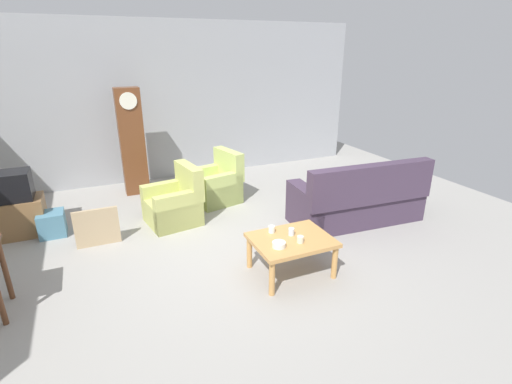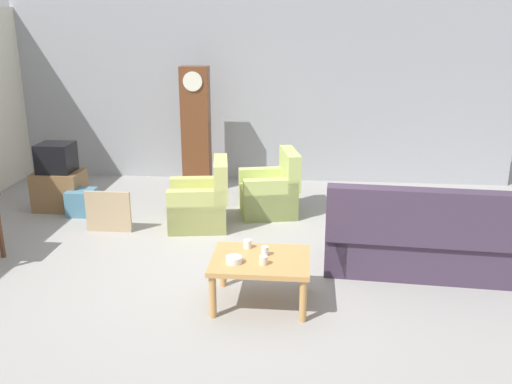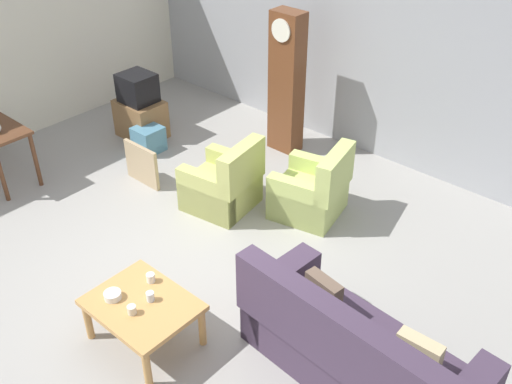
# 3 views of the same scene
# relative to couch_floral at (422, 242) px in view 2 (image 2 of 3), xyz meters

# --- Properties ---
(ground_plane) EXTENTS (10.40, 10.40, 0.00)m
(ground_plane) POSITION_rel_couch_floral_xyz_m (-2.11, 0.01, -0.35)
(ground_plane) COLOR #999691
(garage_door_wall) EXTENTS (8.40, 0.16, 3.20)m
(garage_door_wall) POSITION_rel_couch_floral_xyz_m (-2.11, 3.61, 1.25)
(garage_door_wall) COLOR #9EA0A5
(garage_door_wall) RESTS_ON ground_plane
(couch_floral) EXTENTS (2.15, 1.02, 1.04)m
(couch_floral) POSITION_rel_couch_floral_xyz_m (0.00, 0.00, 0.00)
(couch_floral) COLOR #423347
(couch_floral) RESTS_ON ground_plane
(armchair_olive_near) EXTENTS (0.90, 0.87, 0.92)m
(armchair_olive_near) POSITION_rel_couch_floral_xyz_m (-2.69, 1.17, -0.05)
(armchair_olive_near) COLOR #B7BC66
(armchair_olive_near) RESTS_ON ground_plane
(armchair_olive_far) EXTENTS (0.94, 0.91, 0.92)m
(armchair_olive_far) POSITION_rel_couch_floral_xyz_m (-1.79, 1.77, -0.05)
(armchair_olive_far) COLOR #BACB6E
(armchair_olive_far) RESTS_ON ground_plane
(coffee_table_wood) EXTENTS (0.96, 0.76, 0.48)m
(coffee_table_wood) POSITION_rel_couch_floral_xyz_m (-1.71, -0.89, 0.06)
(coffee_table_wood) COLOR tan
(coffee_table_wood) RESTS_ON ground_plane
(grandfather_clock) EXTENTS (0.44, 0.30, 2.00)m
(grandfather_clock) POSITION_rel_couch_floral_xyz_m (-3.07, 2.83, 0.65)
(grandfather_clock) COLOR brown
(grandfather_clock) RESTS_ON ground_plane
(tv_stand_cabinet) EXTENTS (0.68, 0.52, 0.57)m
(tv_stand_cabinet) POSITION_rel_couch_floral_xyz_m (-4.90, 1.69, -0.07)
(tv_stand_cabinet) COLOR brown
(tv_stand_cabinet) RESTS_ON ground_plane
(tv_crt) EXTENTS (0.48, 0.44, 0.42)m
(tv_crt) POSITION_rel_couch_floral_xyz_m (-4.90, 1.69, 0.43)
(tv_crt) COLOR black
(tv_crt) RESTS_ON tv_stand_cabinet
(framed_picture_leaning) EXTENTS (0.60, 0.05, 0.55)m
(framed_picture_leaning) POSITION_rel_couch_floral_xyz_m (-3.87, 0.86, -0.08)
(framed_picture_leaning) COLOR tan
(framed_picture_leaning) RESTS_ON ground_plane
(storage_box_blue) EXTENTS (0.37, 0.37, 0.37)m
(storage_box_blue) POSITION_rel_couch_floral_xyz_m (-4.49, 1.47, -0.17)
(storage_box_blue) COLOR teal
(storage_box_blue) RESTS_ON ground_plane
(cup_white_porcelain) EXTENTS (0.08, 0.08, 0.09)m
(cup_white_porcelain) POSITION_rel_couch_floral_xyz_m (-1.87, -0.65, 0.17)
(cup_white_porcelain) COLOR white
(cup_white_porcelain) RESTS_ON coffee_table_wood
(cup_blue_rimmed) EXTENTS (0.07, 0.07, 0.09)m
(cup_blue_rimmed) POSITION_rel_couch_floral_xyz_m (-1.68, -0.81, 0.17)
(cup_blue_rimmed) COLOR silver
(cup_blue_rimmed) RESTS_ON coffee_table_wood
(cup_cream_tall) EXTENTS (0.08, 0.08, 0.08)m
(cup_cream_tall) POSITION_rel_couch_floral_xyz_m (-1.67, -1.02, 0.17)
(cup_cream_tall) COLOR beige
(cup_cream_tall) RESTS_ON coffee_table_wood
(bowl_white_stacked) EXTENTS (0.16, 0.16, 0.06)m
(bowl_white_stacked) POSITION_rel_couch_floral_xyz_m (-1.95, -1.02, 0.16)
(bowl_white_stacked) COLOR white
(bowl_white_stacked) RESTS_ON coffee_table_wood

